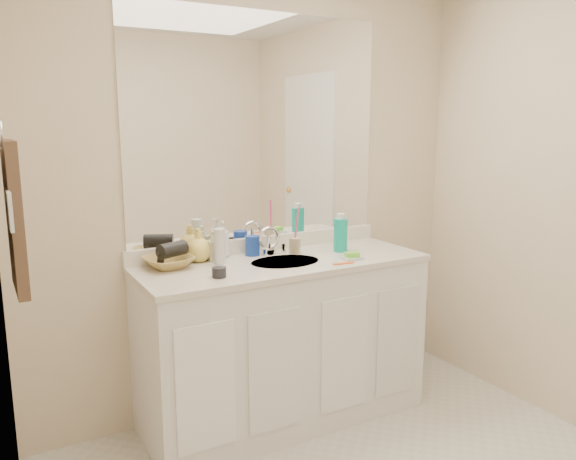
# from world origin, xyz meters

# --- Properties ---
(wall_back) EXTENTS (2.60, 0.02, 2.40)m
(wall_back) POSITION_xyz_m (0.00, 1.30, 1.20)
(wall_back) COLOR beige
(wall_back) RESTS_ON floor
(wall_left) EXTENTS (0.02, 2.60, 2.40)m
(wall_left) POSITION_xyz_m (-1.30, 0.00, 1.20)
(wall_left) COLOR beige
(wall_left) RESTS_ON floor
(vanity_cabinet) EXTENTS (1.50, 0.55, 0.85)m
(vanity_cabinet) POSITION_xyz_m (0.00, 1.02, 0.42)
(vanity_cabinet) COLOR white
(vanity_cabinet) RESTS_ON floor
(countertop) EXTENTS (1.52, 0.57, 0.03)m
(countertop) POSITION_xyz_m (0.00, 1.02, 0.86)
(countertop) COLOR silver
(countertop) RESTS_ON vanity_cabinet
(backsplash) EXTENTS (1.52, 0.03, 0.08)m
(backsplash) POSITION_xyz_m (0.00, 1.29, 0.92)
(backsplash) COLOR white
(backsplash) RESTS_ON countertop
(sink_basin) EXTENTS (0.37, 0.37, 0.02)m
(sink_basin) POSITION_xyz_m (0.00, 1.00, 0.87)
(sink_basin) COLOR beige
(sink_basin) RESTS_ON countertop
(faucet) EXTENTS (0.02, 0.02, 0.11)m
(faucet) POSITION_xyz_m (0.00, 1.18, 0.94)
(faucet) COLOR silver
(faucet) RESTS_ON countertop
(mirror) EXTENTS (1.48, 0.01, 1.20)m
(mirror) POSITION_xyz_m (0.00, 1.29, 1.56)
(mirror) COLOR white
(mirror) RESTS_ON wall_back
(blue_mug) EXTENTS (0.10, 0.10, 0.11)m
(blue_mug) POSITION_xyz_m (-0.09, 1.21, 0.93)
(blue_mug) COLOR #173BA3
(blue_mug) RESTS_ON countertop
(tan_cup) EXTENTS (0.08, 0.08, 0.08)m
(tan_cup) POSITION_xyz_m (0.13, 1.14, 0.92)
(tan_cup) COLOR tan
(tan_cup) RESTS_ON countertop
(toothbrush) EXTENTS (0.02, 0.04, 0.21)m
(toothbrush) POSITION_xyz_m (0.14, 1.14, 1.03)
(toothbrush) COLOR #E93D75
(toothbrush) RESTS_ON tan_cup
(mouthwash_bottle) EXTENTS (0.08, 0.08, 0.18)m
(mouthwash_bottle) POSITION_xyz_m (0.38, 1.06, 0.97)
(mouthwash_bottle) COLOR #0EAA94
(mouthwash_bottle) RESTS_ON countertop
(soap_dish) EXTENTS (0.10, 0.08, 0.01)m
(soap_dish) POSITION_xyz_m (0.33, 0.87, 0.89)
(soap_dish) COLOR silver
(soap_dish) RESTS_ON countertop
(green_soap) EXTENTS (0.08, 0.06, 0.03)m
(green_soap) POSITION_xyz_m (0.33, 0.87, 0.90)
(green_soap) COLOR #76E537
(green_soap) RESTS_ON soap_dish
(orange_comb) EXTENTS (0.12, 0.03, 0.00)m
(orange_comb) POSITION_xyz_m (0.23, 0.81, 0.88)
(orange_comb) COLOR #F9571A
(orange_comb) RESTS_ON countertop
(dark_jar) EXTENTS (0.09, 0.09, 0.05)m
(dark_jar) POSITION_xyz_m (-0.41, 0.89, 0.90)
(dark_jar) COLOR black
(dark_jar) RESTS_ON countertop
(extra_white_bottle) EXTENTS (0.06, 0.06, 0.18)m
(extra_white_bottle) POSITION_xyz_m (-0.31, 1.13, 0.97)
(extra_white_bottle) COLOR silver
(extra_white_bottle) RESTS_ON countertop
(soap_bottle_white) EXTENTS (0.09, 0.09, 0.19)m
(soap_bottle_white) POSITION_xyz_m (-0.24, 1.25, 0.98)
(soap_bottle_white) COLOR silver
(soap_bottle_white) RESTS_ON countertop
(soap_bottle_cream) EXTENTS (0.07, 0.07, 0.16)m
(soap_bottle_cream) POSITION_xyz_m (-0.31, 1.21, 0.96)
(soap_bottle_cream) COLOR beige
(soap_bottle_cream) RESTS_ON countertop
(soap_bottle_yellow) EXTENTS (0.18, 0.18, 0.17)m
(soap_bottle_yellow) POSITION_xyz_m (-0.39, 1.23, 0.96)
(soap_bottle_yellow) COLOR #F9DE61
(soap_bottle_yellow) RESTS_ON countertop
(wicker_basket) EXTENTS (0.27, 0.27, 0.06)m
(wicker_basket) POSITION_xyz_m (-0.56, 1.17, 0.91)
(wicker_basket) COLOR #A58442
(wicker_basket) RESTS_ON countertop
(hair_dryer) EXTENTS (0.17, 0.13, 0.08)m
(hair_dryer) POSITION_xyz_m (-0.54, 1.17, 0.97)
(hair_dryer) COLOR black
(hair_dryer) RESTS_ON wicker_basket
(towel_ring) EXTENTS (0.01, 0.11, 0.11)m
(towel_ring) POSITION_xyz_m (-1.27, 0.77, 1.55)
(towel_ring) COLOR silver
(towel_ring) RESTS_ON wall_left
(hand_towel) EXTENTS (0.04, 0.32, 0.55)m
(hand_towel) POSITION_xyz_m (-1.25, 0.77, 1.25)
(hand_towel) COLOR #37271D
(hand_towel) RESTS_ON towel_ring
(switch_plate) EXTENTS (0.01, 0.08, 0.13)m
(switch_plate) POSITION_xyz_m (-1.27, 0.57, 1.30)
(switch_plate) COLOR silver
(switch_plate) RESTS_ON wall_left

